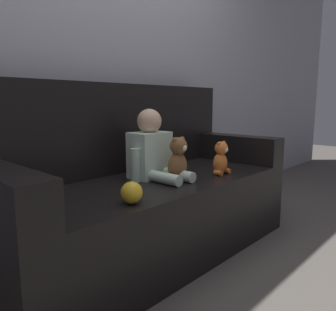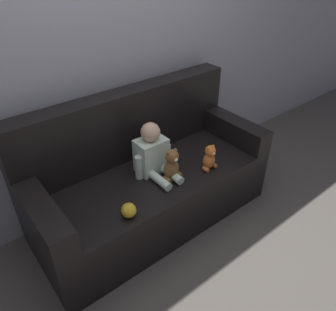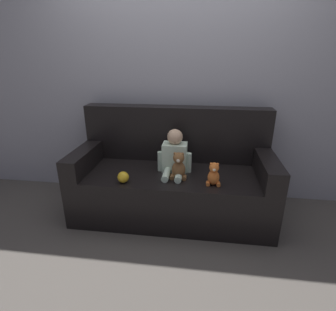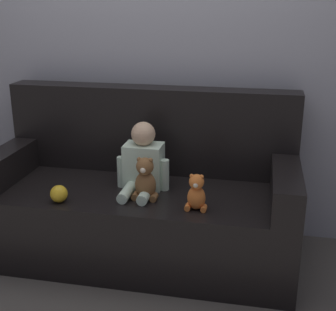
{
  "view_description": "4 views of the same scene",
  "coord_description": "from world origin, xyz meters",
  "px_view_note": "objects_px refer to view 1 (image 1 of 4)",
  "views": [
    {
      "loc": [
        -1.3,
        -1.37,
        0.91
      ],
      "look_at": [
        0.08,
        -0.08,
        0.6
      ],
      "focal_mm": 35.0,
      "sensor_mm": 36.0,
      "label": 1
    },
    {
      "loc": [
        -1.16,
        -1.65,
        1.97
      ],
      "look_at": [
        0.1,
        -0.08,
        0.61
      ],
      "focal_mm": 35.0,
      "sensor_mm": 36.0,
      "label": 2
    },
    {
      "loc": [
        0.26,
        -2.27,
        1.5
      ],
      "look_at": [
        -0.03,
        -0.13,
        0.67
      ],
      "focal_mm": 28.0,
      "sensor_mm": 36.0,
      "label": 3
    },
    {
      "loc": [
        0.69,
        -2.54,
        1.56
      ],
      "look_at": [
        0.19,
        -0.09,
        0.71
      ],
      "focal_mm": 50.0,
      "sensor_mm": 36.0,
      "label": 4
    }
  ],
  "objects_px": {
    "toy_ball": "(132,193)",
    "couch": "(143,194)",
    "person_baby": "(152,151)",
    "teddy_bear_brown": "(178,160)",
    "plush_toy_side": "(221,159)"
  },
  "relations": [
    {
      "from": "couch",
      "to": "teddy_bear_brown",
      "type": "xyz_separation_m",
      "value": [
        0.07,
        -0.22,
        0.23
      ]
    },
    {
      "from": "plush_toy_side",
      "to": "toy_ball",
      "type": "height_order",
      "value": "plush_toy_side"
    },
    {
      "from": "toy_ball",
      "to": "couch",
      "type": "bearing_deg",
      "value": 42.5
    },
    {
      "from": "couch",
      "to": "toy_ball",
      "type": "bearing_deg",
      "value": -137.5
    },
    {
      "from": "couch",
      "to": "person_baby",
      "type": "bearing_deg",
      "value": -74.07
    },
    {
      "from": "person_baby",
      "to": "teddy_bear_brown",
      "type": "xyz_separation_m",
      "value": [
        0.05,
        -0.16,
        -0.04
      ]
    },
    {
      "from": "plush_toy_side",
      "to": "person_baby",
      "type": "bearing_deg",
      "value": 146.08
    },
    {
      "from": "couch",
      "to": "person_baby",
      "type": "xyz_separation_m",
      "value": [
        0.02,
        -0.06,
        0.27
      ]
    },
    {
      "from": "person_baby",
      "to": "teddy_bear_brown",
      "type": "height_order",
      "value": "person_baby"
    },
    {
      "from": "couch",
      "to": "plush_toy_side",
      "type": "distance_m",
      "value": 0.53
    },
    {
      "from": "couch",
      "to": "plush_toy_side",
      "type": "relative_size",
      "value": 9.08
    },
    {
      "from": "teddy_bear_brown",
      "to": "toy_ball",
      "type": "bearing_deg",
      "value": -163.32
    },
    {
      "from": "person_baby",
      "to": "plush_toy_side",
      "type": "relative_size",
      "value": 1.97
    },
    {
      "from": "couch",
      "to": "plush_toy_side",
      "type": "xyz_separation_m",
      "value": [
        0.38,
        -0.31,
        0.21
      ]
    },
    {
      "from": "couch",
      "to": "plush_toy_side",
      "type": "bearing_deg",
      "value": -39.06
    }
  ]
}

